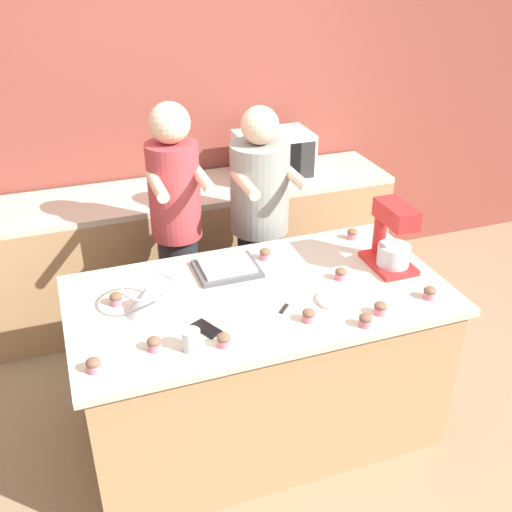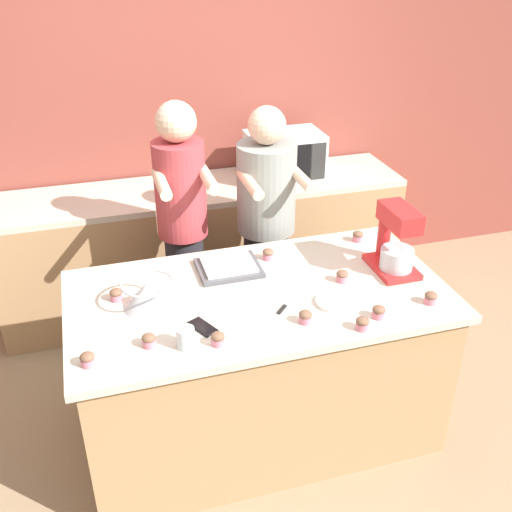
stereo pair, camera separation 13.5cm
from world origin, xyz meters
The scene contains 25 objects.
ground_plane centered at (0.00, 0.00, 0.00)m, with size 16.00×16.00×0.00m, color #937A5B.
back_wall centered at (0.00, 1.70, 1.35)m, with size 10.00×0.06×2.70m.
island_counter centered at (0.00, 0.00, 0.45)m, with size 1.87×0.99×0.89m.
back_counter centered at (0.00, 1.35, 0.46)m, with size 2.80×0.60×0.91m.
person_left centered at (-0.24, 0.74, 0.90)m, with size 0.31×0.49×1.67m.
person_right centered at (0.27, 0.74, 0.84)m, with size 0.36×0.52×1.60m.
stand_mixer centered at (0.73, 0.01, 1.05)m, with size 0.20×0.30×0.36m.
mixing_bowl centered at (-0.53, 0.03, 0.96)m, with size 0.25×0.25×0.14m.
baking_tray centered at (-0.09, 0.26, 0.91)m, with size 0.32×0.27×0.04m.
microwave_oven centered at (0.59, 1.35, 1.07)m, with size 0.51×0.34×0.32m.
cell_phone centered at (-0.33, -0.21, 0.90)m, with size 0.13×0.16×0.01m.
drinking_glass centered at (-0.42, -0.32, 0.94)m, with size 0.08×0.08×0.09m.
small_plate centered at (0.32, -0.20, 0.90)m, with size 0.18×0.18×0.02m.
knife centered at (0.10, -0.14, 0.89)m, with size 0.17×0.17×0.01m.
cupcake_0 centered at (-0.29, -0.35, 0.92)m, with size 0.06×0.06×0.06m.
cupcake_1 centered at (0.15, 0.31, 0.92)m, with size 0.06×0.06×0.06m.
cupcake_2 centered at (0.13, -0.30, 0.92)m, with size 0.06×0.06×0.06m.
cupcake_3 centered at (0.35, -0.42, 0.92)m, with size 0.06×0.06×0.06m.
cupcake_4 centered at (0.76, -0.32, 0.92)m, with size 0.06×0.06×0.06m.
cupcake_5 centered at (0.70, 0.36, 0.92)m, with size 0.06×0.06×0.06m.
cupcake_6 centered at (0.43, -0.02, 0.92)m, with size 0.06×0.06×0.06m.
cupcake_7 centered at (-0.58, -0.27, 0.92)m, with size 0.06×0.06×0.06m.
cupcake_8 centered at (-0.68, 0.13, 0.92)m, with size 0.06×0.06×0.06m.
cupcake_9 centered at (0.47, -0.36, 0.92)m, with size 0.06×0.06×0.06m.
cupcake_10 centered at (-0.83, -0.33, 0.92)m, with size 0.06×0.06×0.06m.
Camera 2 is at (-0.72, -2.38, 2.49)m, focal length 42.00 mm.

